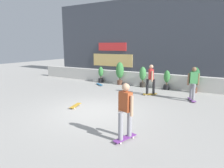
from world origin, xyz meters
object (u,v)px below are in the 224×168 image
skateboard_near_camera (100,84)px  potted_plant_2 (143,76)px  potted_plant_4 (195,78)px  skater_by_wall_right (193,82)px  skateboard_aside (75,106)px  potted_plant_3 (167,79)px  skater_far_right (125,109)px  potted_plant_1 (120,72)px  potted_plant_0 (101,74)px  skater_foreground (151,78)px

skateboard_near_camera → potted_plant_2: bearing=18.0°
potted_plant_4 → skater_by_wall_right: 1.94m
skateboard_near_camera → skateboard_aside: bearing=-69.8°
potted_plant_3 → skateboard_near_camera: size_ratio=1.57×
potted_plant_4 → potted_plant_2: bearing=180.0°
potted_plant_4 → skater_far_right: size_ratio=0.88×
potted_plant_1 → potted_plant_3: size_ratio=1.30×
potted_plant_1 → skater_far_right: (3.88, -7.25, 0.02)m
potted_plant_3 → skateboard_aside: 6.17m
skateboard_aside → potted_plant_2: bearing=78.6°
potted_plant_0 → skater_foreground: (4.42, -1.82, 0.33)m
potted_plant_2 → skater_foreground: size_ratio=0.79×
potted_plant_3 → skater_by_wall_right: size_ratio=0.71×
potted_plant_1 → skater_foreground: bearing=-32.7°
potted_plant_3 → potted_plant_2: bearing=180.0°
skater_foreground → potted_plant_2: bearing=122.1°
potted_plant_0 → potted_plant_2: potted_plant_2 is taller
potted_plant_0 → skater_foreground: bearing=-22.4°
potted_plant_3 → potted_plant_0: bearing=-180.0°
potted_plant_4 → skateboard_aside: size_ratio=1.82×
skater_by_wall_right → skateboard_aside: size_ratio=2.06×
skater_far_right → skater_by_wall_right: same height
skateboard_aside → skater_far_right: bearing=-27.7°
skater_far_right → skateboard_aside: size_ratio=2.06×
potted_plant_1 → skateboard_near_camera: 1.67m
potted_plant_2 → skater_far_right: (2.18, -7.25, 0.18)m
skater_foreground → skater_by_wall_right: 2.18m
skater_foreground → potted_plant_4: bearing=41.7°
potted_plant_3 → skater_foreground: skater_foreground is taller
potted_plant_0 → potted_plant_1: potted_plant_1 is taller
potted_plant_0 → skater_far_right: size_ratio=0.69×
potted_plant_1 → skateboard_aside: potted_plant_1 is taller
potted_plant_4 → skater_foreground: (-2.04, -1.82, 0.07)m
skater_foreground → potted_plant_1: bearing=147.3°
potted_plant_1 → potted_plant_4: 4.89m
skater_by_wall_right → skateboard_near_camera: bearing=170.5°
skater_far_right → skateboard_aside: (-3.30, 1.73, -0.88)m
potted_plant_0 → skateboard_near_camera: potted_plant_0 is taller
potted_plant_3 → skateboard_near_camera: 4.51m
potted_plant_1 → skateboard_near_camera: size_ratio=2.04×
skater_far_right → skateboard_near_camera: bearing=128.2°
potted_plant_0 → potted_plant_3: bearing=0.0°
skater_far_right → skater_by_wall_right: (1.14, 5.31, 0.00)m
potted_plant_4 → skateboard_aside: bearing=-127.9°
potted_plant_3 → skateboard_aside: size_ratio=1.47×
potted_plant_3 → skater_by_wall_right: skater_by_wall_right is taller
potted_plant_0 → skateboard_aside: 5.95m
potted_plant_4 → skater_by_wall_right: bearing=-86.1°
potted_plant_4 → skateboard_near_camera: size_ratio=1.94×
potted_plant_1 → skateboard_aside: bearing=-84.0°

